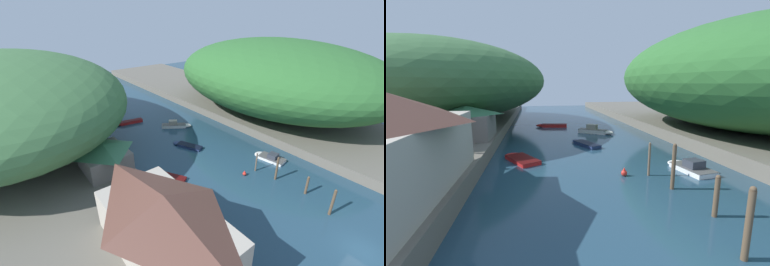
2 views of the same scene
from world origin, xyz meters
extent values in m
plane|color=#234256|center=(0.00, 30.00, 0.00)|extent=(130.00, 130.00, 0.00)
cube|color=#666056|center=(-22.66, 30.00, 0.78)|extent=(22.00, 120.00, 1.56)
cube|color=#666056|center=(22.66, 30.00, 0.78)|extent=(22.00, 120.00, 1.56)
ellipsoid|color=#3D6B3D|center=(-23.76, 48.53, 8.68)|extent=(37.83, 52.96, 14.25)
ellipsoid|color=#2D662D|center=(23.76, 28.17, 9.12)|extent=(34.10, 47.75, 15.12)
cube|color=slate|center=(-14.93, 27.89, 3.01)|extent=(5.78, 6.36, 2.90)
pyramid|color=#38704C|center=(-14.93, 27.89, 4.97)|extent=(6.25, 6.87, 1.03)
cube|color=white|center=(7.51, 16.17, 0.22)|extent=(2.74, 4.22, 0.44)
ellipsoid|color=white|center=(7.19, 18.11, 0.22)|extent=(2.31, 2.27, 0.44)
cube|color=#525252|center=(7.51, 16.17, 0.45)|extent=(2.79, 4.30, 0.03)
cube|color=#333842|center=(7.53, 16.05, 0.81)|extent=(1.69, 1.60, 0.74)
cube|color=silver|center=(2.59, 36.52, 0.32)|extent=(4.74, 3.91, 0.63)
ellipsoid|color=silver|center=(4.56, 35.15, 0.32)|extent=(2.74, 2.49, 0.63)
cube|color=#504E4A|center=(2.59, 36.52, 0.65)|extent=(4.84, 3.99, 0.03)
cube|color=#9E937F|center=(2.47, 36.60, 1.06)|extent=(1.95, 1.78, 0.86)
cube|color=red|center=(-8.22, 21.97, 0.19)|extent=(3.87, 4.74, 0.37)
ellipsoid|color=red|center=(-9.26, 23.85, 0.19)|extent=(2.75, 2.82, 0.37)
cube|color=#450A0A|center=(-8.22, 21.97, 0.39)|extent=(3.95, 4.84, 0.03)
cube|color=red|center=(-3.27, 43.93, 0.29)|extent=(4.82, 2.05, 0.57)
ellipsoid|color=red|center=(-5.57, 44.34, 0.29)|extent=(2.51, 1.57, 0.57)
cube|color=#450A0A|center=(-3.27, 43.93, 0.59)|extent=(4.92, 2.09, 0.03)
cube|color=navy|center=(-0.17, 27.72, 0.21)|extent=(3.08, 4.62, 0.42)
ellipsoid|color=navy|center=(-1.02, 29.74, 0.21)|extent=(2.15, 2.57, 0.42)
cube|color=black|center=(-0.17, 27.72, 0.44)|extent=(3.14, 4.72, 0.03)
cylinder|color=brown|center=(2.59, 4.60, 1.70)|extent=(0.32, 0.32, 3.39)
sphere|color=brown|center=(2.59, 4.60, 3.45)|extent=(0.28, 0.28, 0.28)
cylinder|color=brown|center=(3.92, 8.39, 1.24)|extent=(0.31, 0.31, 2.47)
sphere|color=brown|center=(3.92, 8.39, 2.53)|extent=(0.28, 0.28, 0.28)
cylinder|color=brown|center=(3.55, 12.74, 1.71)|extent=(0.30, 0.30, 3.42)
sphere|color=brown|center=(3.55, 12.74, 3.48)|extent=(0.27, 0.27, 0.27)
cylinder|color=brown|center=(3.05, 15.88, 1.44)|extent=(0.21, 0.21, 2.88)
sphere|color=brown|center=(3.05, 15.88, 2.92)|extent=(0.19, 0.19, 0.19)
sphere|color=red|center=(0.85, 16.11, 0.27)|extent=(0.54, 0.54, 0.54)
cone|color=red|center=(0.85, 16.11, 0.67)|extent=(0.27, 0.27, 0.27)
cylinder|color=#282D3D|center=(-13.27, 20.30, 1.98)|extent=(0.13, 0.13, 0.85)
cylinder|color=#282D3D|center=(-13.22, 20.47, 1.98)|extent=(0.13, 0.13, 0.85)
cube|color=gold|center=(-13.25, 20.38, 2.72)|extent=(0.31, 0.43, 0.62)
sphere|color=tan|center=(-13.25, 20.38, 3.14)|extent=(0.22, 0.22, 0.22)
camera|label=1|loc=(-24.43, -3.38, 21.68)|focal=24.00mm
camera|label=2|loc=(-6.70, -4.56, 7.95)|focal=24.00mm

